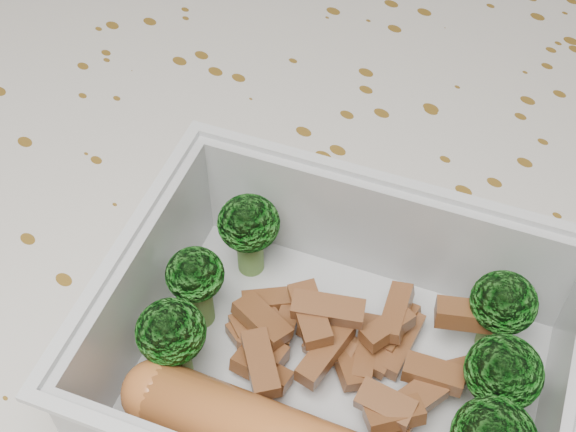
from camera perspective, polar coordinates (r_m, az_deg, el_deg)
The scene contains 5 objects.
dining_table at distance 0.46m, azimuth 0.30°, elevation -9.36°, with size 1.40×0.90×0.75m.
tablecloth at distance 0.42m, azimuth 0.32°, elevation -5.92°, with size 1.46×0.96×0.19m.
lunch_container at distance 0.33m, azimuth 3.33°, elevation -10.63°, with size 0.22×0.20×0.06m.
broccoli_florets at distance 0.33m, azimuth 5.48°, elevation -8.35°, with size 0.16×0.12×0.05m.
meat_pile at distance 0.34m, azimuth 4.13°, elevation -9.25°, with size 0.11×0.09×0.03m.
Camera 1 is at (0.15, -0.18, 1.07)m, focal length 50.00 mm.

